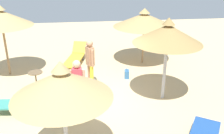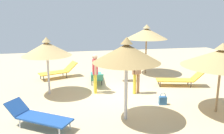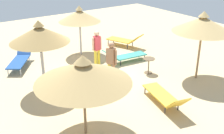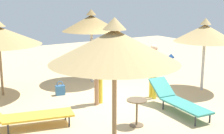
# 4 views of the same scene
# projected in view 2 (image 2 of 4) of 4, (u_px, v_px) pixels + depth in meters

# --- Properties ---
(ground) EXTENTS (24.00, 24.00, 0.10)m
(ground) POSITION_uv_depth(u_px,v_px,m) (120.00, 96.00, 9.99)
(ground) COLOR tan
(parasol_umbrella_far_left) EXTENTS (2.16, 2.16, 2.72)m
(parasol_umbrella_far_left) POSITION_uv_depth(u_px,v_px,m) (127.00, 53.00, 7.21)
(parasol_umbrella_far_left) COLOR #B2B2B7
(parasol_umbrella_far_left) RESTS_ON ground
(parasol_umbrella_edge) EXTENTS (2.68, 2.68, 2.46)m
(parasol_umbrella_edge) POSITION_uv_depth(u_px,v_px,m) (222.00, 58.00, 7.82)
(parasol_umbrella_edge) COLOR olive
(parasol_umbrella_edge) RESTS_ON ground
(parasol_umbrella_far_right) EXTENTS (2.07, 2.07, 2.48)m
(parasol_umbrella_far_right) POSITION_uv_depth(u_px,v_px,m) (47.00, 49.00, 9.67)
(parasol_umbrella_far_right) COLOR #B2B2B7
(parasol_umbrella_far_right) RESTS_ON ground
(parasol_umbrella_center) EXTENTS (2.35, 2.35, 2.82)m
(parasol_umbrella_center) POSITION_uv_depth(u_px,v_px,m) (147.00, 34.00, 13.05)
(parasol_umbrella_center) COLOR olive
(parasol_umbrella_center) RESTS_ON ground
(lounge_chair_back) EXTENTS (1.11, 2.26, 0.77)m
(lounge_chair_back) POSITION_uv_depth(u_px,v_px,m) (180.00, 79.00, 11.13)
(lounge_chair_back) COLOR gold
(lounge_chair_back) RESTS_ON ground
(lounge_chair_near_left) EXTENTS (1.35, 2.13, 0.79)m
(lounge_chair_near_left) POSITION_uv_depth(u_px,v_px,m) (59.00, 71.00, 12.53)
(lounge_chair_near_left) COLOR gold
(lounge_chair_near_left) RESTS_ON ground
(lounge_chair_near_right) EXTENTS (2.25, 0.78, 0.76)m
(lounge_chair_near_right) POSITION_uv_depth(u_px,v_px,m) (97.00, 76.00, 11.51)
(lounge_chair_near_right) COLOR teal
(lounge_chair_near_right) RESTS_ON ground
(lounge_chair_front) EXTENTS (1.73, 2.13, 0.74)m
(lounge_chair_front) POSITION_uv_depth(u_px,v_px,m) (38.00, 116.00, 7.07)
(lounge_chair_front) COLOR #1E478C
(lounge_chair_front) RESTS_ON ground
(person_standing_far_left) EXTENTS (0.46, 0.23, 1.73)m
(person_standing_far_left) POSITION_uv_depth(u_px,v_px,m) (95.00, 71.00, 10.03)
(person_standing_far_left) COLOR yellow
(person_standing_far_left) RESTS_ON ground
(person_standing_edge) EXTENTS (0.32, 0.45, 1.78)m
(person_standing_edge) POSITION_uv_depth(u_px,v_px,m) (137.00, 70.00, 9.94)
(person_standing_edge) COLOR #A57554
(person_standing_edge) RESTS_ON ground
(handbag) EXTENTS (0.22, 0.32, 0.48)m
(handbag) POSITION_uv_depth(u_px,v_px,m) (163.00, 100.00, 8.88)
(handbag) COLOR #336699
(handbag) RESTS_ON ground
(side_table_round) EXTENTS (0.51, 0.51, 0.68)m
(side_table_round) POSITION_uv_depth(u_px,v_px,m) (126.00, 72.00, 11.93)
(side_table_round) COLOR brown
(side_table_round) RESTS_ON ground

